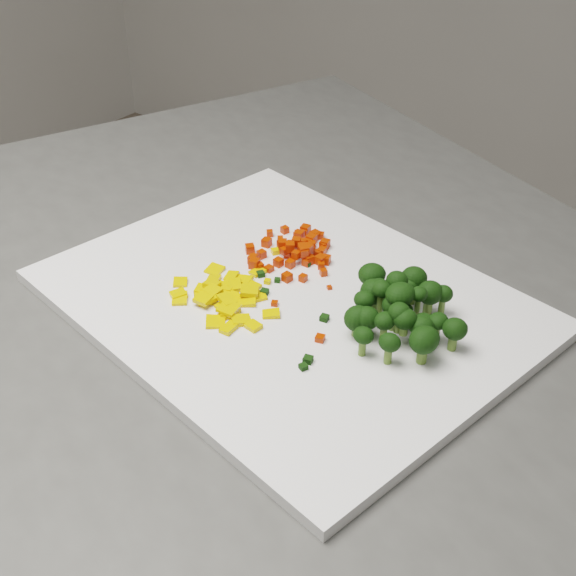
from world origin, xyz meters
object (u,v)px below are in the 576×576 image
Objects in this scene: cutting_board at (288,301)px; carrot_pile at (294,245)px; pepper_pile at (226,295)px; broccoli_pile at (394,305)px.

carrot_pile is at bearing 123.22° from cutting_board.
pepper_pile is at bearing -134.04° from cutting_board.
carrot_pile is at bearing 89.08° from pepper_pile.
broccoli_pile reaches higher than pepper_pile.
pepper_pile is 0.16m from broccoli_pile.
cutting_board is at bearing 45.96° from pepper_pile.
cutting_board is 0.06m from pepper_pile.
carrot_pile is 0.16m from broccoli_pile.
carrot_pile is 0.83× the size of broccoli_pile.
cutting_board is 0.12m from broccoli_pile.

